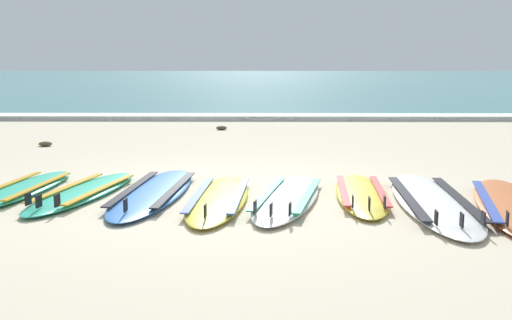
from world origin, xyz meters
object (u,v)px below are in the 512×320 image
Objects in this scene: surfboard_4 at (288,198)px; surfboard_0 at (23,189)px; surfboard_2 at (154,192)px; surfboard_6 at (433,201)px; surfboard_1 at (84,192)px; surfboard_5 at (361,194)px; surfboard_7 at (511,205)px; surfboard_3 at (219,198)px.

surfboard_0 is at bearing 172.22° from surfboard_4.
surfboard_2 is 0.92× the size of surfboard_6.
surfboard_1 and surfboard_5 have the same top height.
surfboard_0 is 0.67m from surfboard_1.
surfboard_1 is 0.70m from surfboard_2.
surfboard_6 is 0.69m from surfboard_7.
surfboard_2 is (1.36, -0.12, -0.00)m from surfboard_0.
surfboard_6 is (3.37, -0.36, -0.00)m from surfboard_1.
surfboard_7 is at bearing -8.72° from surfboard_2.
surfboard_0 is 0.76× the size of surfboard_6.
surfboard_0 is at bearing 168.70° from surfboard_1.
surfboard_0 is 0.83× the size of surfboard_2.
surfboard_1 is at bearing -179.26° from surfboard_2.
surfboard_0 is 3.42m from surfboard_5.
surfboard_0 is at bearing 168.95° from surfboard_3.
surfboard_4 is at bearing -10.43° from surfboard_2.
surfboard_1 is at bearing 172.90° from surfboard_7.
surfboard_3 is at bearing -11.05° from surfboard_0.
surfboard_0 and surfboard_1 have the same top height.
surfboard_0 is 1.37m from surfboard_2.
surfboard_1 is 0.87× the size of surfboard_2.
surfboard_3 is 2.01m from surfboard_6.
surfboard_1 is (0.66, -0.13, 0.00)m from surfboard_0.
surfboard_7 is at bearing -5.12° from surfboard_3.
surfboard_5 is at bearing -1.30° from surfboard_1.
surfboard_1 and surfboard_6 have the same top height.
surfboard_2 and surfboard_7 have the same top height.
surfboard_4 is (2.02, -0.23, -0.00)m from surfboard_1.
surfboard_7 is (4.04, -0.50, -0.00)m from surfboard_1.
surfboard_2 is 1.09× the size of surfboard_4.
surfboard_7 is (0.67, -0.15, 0.00)m from surfboard_6.
surfboard_3 is (1.37, -0.26, -0.00)m from surfboard_1.
surfboard_4 is 0.84× the size of surfboard_6.
surfboard_1 is at bearing 173.93° from surfboard_6.
surfboard_7 is at bearing -7.70° from surfboard_0.
surfboard_2 is at bearing 171.28° from surfboard_7.
surfboard_6 is (1.35, -0.12, -0.00)m from surfboard_4.
surfboard_0 is 0.93× the size of surfboard_3.
surfboard_0 is at bearing 176.74° from surfboard_5.
surfboard_0 is 0.91× the size of surfboard_4.
surfboard_3 is at bearing -10.93° from surfboard_1.
surfboard_6 is at bearing -6.94° from surfboard_0.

